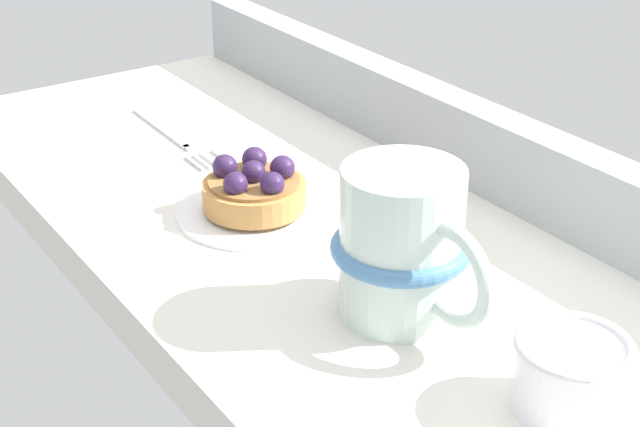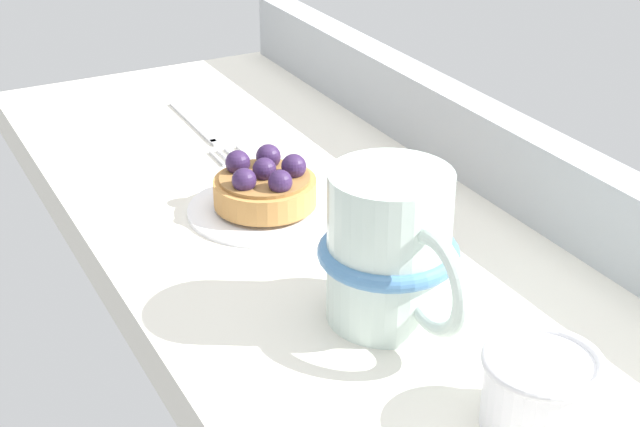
% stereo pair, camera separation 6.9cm
% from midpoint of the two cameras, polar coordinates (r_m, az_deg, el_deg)
% --- Properties ---
extents(ground_plane, '(0.88, 0.35, 0.04)m').
position_cam_midpoint_polar(ground_plane, '(0.76, 3.02, -2.13)').
color(ground_plane, silver).
extents(window_rail_back, '(0.86, 0.03, 0.07)m').
position_cam_midpoint_polar(window_rail_back, '(0.82, 12.67, 3.69)').
color(window_rail_back, '#9EA3A8').
rests_on(window_rail_back, ground_plane).
extents(dessert_plate, '(0.13, 0.13, 0.01)m').
position_cam_midpoint_polar(dessert_plate, '(0.77, -0.74, 0.30)').
color(dessert_plate, white).
rests_on(dessert_plate, ground_plane).
extents(raspberry_tart, '(0.08, 0.08, 0.04)m').
position_cam_midpoint_polar(raspberry_tart, '(0.76, -0.75, 1.63)').
color(raspberry_tart, '#B77F42').
rests_on(raspberry_tart, dessert_plate).
extents(coffee_mug, '(0.13, 0.09, 0.10)m').
position_cam_midpoint_polar(coffee_mug, '(0.61, 7.49, -2.24)').
color(coffee_mug, silver).
rests_on(coffee_mug, ground_plane).
extents(dessert_fork, '(0.17, 0.02, 0.01)m').
position_cam_midpoint_polar(dessert_fork, '(0.93, -4.95, 4.94)').
color(dessert_fork, '#B7B7BC').
rests_on(dessert_fork, ground_plane).
extents(sugar_bowl, '(0.07, 0.07, 0.05)m').
position_cam_midpoint_polar(sugar_bowl, '(0.55, 16.60, -10.20)').
color(sugar_bowl, white).
rests_on(sugar_bowl, ground_plane).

